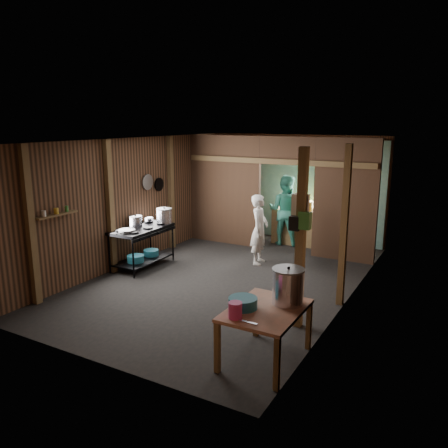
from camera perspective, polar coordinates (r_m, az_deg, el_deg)
The scene contains 43 objects.
floor at distance 8.67m, azimuth 0.65°, elevation -6.84°, with size 4.50×7.00×0.00m, color black.
ceiling at distance 8.16m, azimuth 0.70°, elevation 10.60°, with size 4.50×7.00×0.00m, color #2C2825.
wall_back at distance 11.47m, azimuth 9.08°, elevation 4.63°, with size 4.50×0.00×2.60m, color brown.
wall_front at distance 5.59m, azimuth -16.79°, elevation -4.69°, with size 4.50×0.00×2.60m, color brown.
wall_left at distance 9.57m, azimuth -11.26°, elevation 2.89°, with size 0.00×7.00×2.60m, color brown.
wall_right at distance 7.53m, azimuth 15.89°, elevation -0.11°, with size 0.00×7.00×2.60m, color brown.
partition_left at distance 10.84m, azimuth 0.07°, elevation 4.31°, with size 1.85×0.10×2.60m, color brown.
partition_right at distance 9.78m, azimuth 15.10°, elevation 2.90°, with size 1.35×0.10×2.60m, color brown.
partition_header at distance 10.06m, azimuth 8.04°, elevation 9.24°, with size 1.30×0.10×0.60m, color brown.
turquoise_panel at distance 11.42m, azimuth 8.97°, elevation 4.34°, with size 4.40×0.06×2.50m, color #7CB0A7.
back_counter at distance 11.02m, azimuth 9.39°, elevation -0.36°, with size 1.20×0.50×0.85m, color brown.
wall_clock at distance 11.22m, azimuth 10.22°, elevation 7.49°, with size 0.20×0.20×0.03m, color silver.
post_left_a at distance 7.77m, azimuth -23.31°, elevation -0.28°, with size 0.10×0.12×2.60m, color brown.
post_left_b at distance 8.94m, azimuth -14.22°, elevation 2.03°, with size 0.10×0.12×2.60m, color brown.
post_left_c at distance 10.46m, azimuth -6.71°, elevation 3.90°, with size 0.10×0.12×2.60m, color brown.
post_right at distance 7.35m, azimuth 15.00°, elevation -0.36°, with size 0.10×0.12×2.60m, color brown.
post_free at distance 6.42m, azimuth 9.68°, elevation -2.02°, with size 0.12×0.12×2.60m, color brown.
cross_beam at distance 10.13m, azimuth 6.56°, elevation 7.88°, with size 4.40×0.12×0.12m, color brown.
pan_lid_big at distance 9.80m, azimuth -9.66°, elevation 5.26°, with size 0.34×0.34×0.03m, color slate.
pan_lid_small at distance 10.13m, azimuth -8.22°, elevation 4.98°, with size 0.30×0.30×0.03m, color black.
wall_shelf at distance 8.03m, azimuth -20.44°, elevation 1.10°, with size 0.14×0.80×0.03m, color brown.
jar_white at distance 7.86m, azimuth -21.85°, elevation 1.23°, with size 0.07×0.07×0.10m, color silver.
jar_yellow at distance 8.02m, azimuth -20.48°, elevation 1.55°, with size 0.08×0.08×0.10m, color gold.
jar_green at distance 8.16m, azimuth -19.31°, elevation 1.83°, with size 0.06×0.06×0.10m, color #378235.
bag_white at distance 6.40m, azimuth 9.66°, elevation 2.35°, with size 0.22×0.15×0.32m, color silver.
bag_green at distance 6.27m, azimuth 10.20°, elevation 0.42°, with size 0.16×0.12×0.24m, color #378235.
bag_black at distance 6.31m, azimuth 8.92°, elevation 0.08°, with size 0.14×0.10×0.20m, color black.
gas_range at distance 9.35m, azimuth -10.29°, elevation -2.90°, with size 0.72×1.40×0.83m, color black, non-canonical shape.
prep_table at distance 5.79m, azimuth 5.26°, elevation -13.75°, with size 0.85×1.16×0.69m, color tan, non-canonical shape.
stove_pot_large at distance 9.53m, azimuth -7.55°, elevation 0.98°, with size 0.33×0.33×0.34m, color silver, non-canonical shape.
stove_pot_med at distance 9.35m, azimuth -11.14°, elevation 0.30°, with size 0.28×0.28×0.24m, color silver, non-canonical shape.
stove_saucepan at distance 9.68m, azimuth -9.49°, elevation 0.52°, with size 0.17×0.17×0.10m, color silver.
frying_pan at distance 8.91m, azimuth -12.20°, elevation -0.85°, with size 0.32×0.54×0.07m, color slate, non-canonical shape.
blue_tub_front at distance 9.23m, azimuth -11.14°, elevation -4.32°, with size 0.34×0.34×0.14m, color #1D6478.
blue_tub_back at distance 9.60m, azimuth -9.21°, elevation -3.60°, with size 0.31×0.31×0.13m, color #1D6478.
stock_pot at distance 5.75m, azimuth 8.10°, elevation -7.89°, with size 0.41×0.41×0.48m, color silver, non-canonical shape.
wash_basin at distance 5.62m, azimuth 2.41°, elevation -9.94°, with size 0.36×0.36×0.13m, color #1D6478.
pink_bucket at distance 5.34m, azimuth 1.43°, elevation -10.86°, with size 0.16×0.16×0.20m, color #CD367C.
knife at distance 5.29m, azimuth 2.73°, elevation -12.22°, with size 0.30×0.04×0.01m, color silver.
yellow_tub at distance 10.87m, azimuth 10.15°, elevation 2.32°, with size 0.40×0.40×0.22m, color gold.
red_cup at distance 11.05m, azimuth 7.58°, elevation 2.39°, with size 0.13×0.13×0.15m, color #A50F2D.
cook at distance 9.37m, azimuth 4.50°, elevation -0.68°, with size 0.53×0.35×1.46m, color white.
worker_back at distance 10.87m, azimuth 7.71°, elevation 1.74°, with size 0.81×0.63×1.67m, color teal.
Camera 1 is at (3.89, -7.16, 2.95)m, focal length 36.10 mm.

